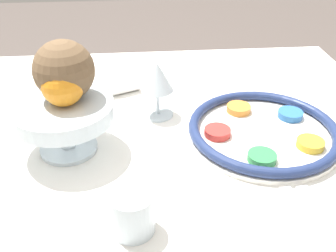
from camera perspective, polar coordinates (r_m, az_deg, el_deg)
name	(u,v)px	position (r m, az deg, el deg)	size (l,w,h in m)	color
seder_plate	(263,131)	(0.81, 13.64, -0.67)	(0.30, 0.30, 0.03)	white
wine_glass	(157,79)	(0.82, -1.57, 6.83)	(0.07, 0.07, 0.12)	silver
fruit_stand	(64,115)	(0.74, -14.91, 1.51)	(0.19, 0.19, 0.10)	silver
orange_fruit	(63,85)	(0.71, -15.05, 5.76)	(0.08, 0.08, 0.08)	orange
coconut	(64,70)	(0.72, -14.86, 7.83)	(0.11, 0.11, 0.11)	brown
bread_plate	(61,84)	(1.02, -15.30, 5.89)	(0.17, 0.17, 0.02)	silver
napkin_roll	(104,88)	(0.94, -9.33, 5.42)	(0.18, 0.11, 0.04)	white
cup_near	(132,212)	(0.58, -5.24, -12.35)	(0.07, 0.07, 0.07)	silver
fork_left	(331,229)	(0.65, 22.61, -13.64)	(0.04, 0.19, 0.01)	silver
fork_right	(312,230)	(0.64, 20.13, -14.03)	(0.04, 0.19, 0.01)	silver
spoon	(100,88)	(0.99, -9.79, 5.52)	(0.17, 0.02, 0.01)	silver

